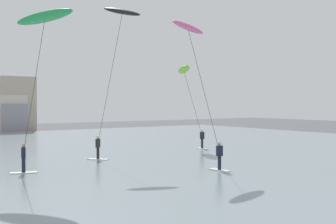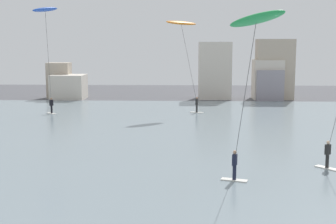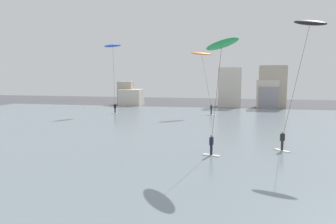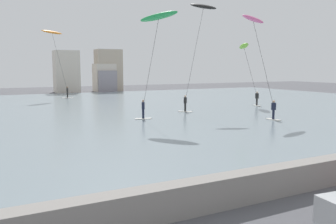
{
  "view_description": "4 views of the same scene",
  "coord_description": "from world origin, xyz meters",
  "px_view_note": "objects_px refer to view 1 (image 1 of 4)",
  "views": [
    {
      "loc": [
        -4.93,
        -0.01,
        3.92
      ],
      "look_at": [
        2.37,
        10.58,
        3.66
      ],
      "focal_mm": 42.74,
      "sensor_mm": 36.0,
      "label": 1
    },
    {
      "loc": [
        -1.63,
        -1.44,
        7.34
      ],
      "look_at": [
        -2.28,
        15.43,
        4.83
      ],
      "focal_mm": 49.64,
      "sensor_mm": 36.0,
      "label": 2
    },
    {
      "loc": [
        2.32,
        -1.8,
        6.5
      ],
      "look_at": [
        -0.7,
        13.57,
        4.57
      ],
      "focal_mm": 34.0,
      "sensor_mm": 36.0,
      "label": 3
    },
    {
      "loc": [
        -10.7,
        -4.72,
        4.44
      ],
      "look_at": [
        -1.98,
        12.21,
        2.03
      ],
      "focal_mm": 37.54,
      "sensor_mm": 36.0,
      "label": 4
    }
  ],
  "objects_px": {
    "kitesurfer_lime": "(186,77)",
    "kitesurfer_green": "(43,31)",
    "kitesurfer_pink": "(192,43)",
    "kitesurfer_black": "(119,32)"
  },
  "relations": [
    {
      "from": "kitesurfer_lime",
      "to": "kitesurfer_pink",
      "type": "relative_size",
      "value": 0.82
    },
    {
      "from": "kitesurfer_black",
      "to": "kitesurfer_green",
      "type": "xyz_separation_m",
      "value": [
        -6.29,
        -3.48,
        -1.15
      ]
    },
    {
      "from": "kitesurfer_green",
      "to": "kitesurfer_pink",
      "type": "distance_m",
      "value": 8.63
    },
    {
      "from": "kitesurfer_lime",
      "to": "kitesurfer_green",
      "type": "bearing_deg",
      "value": -154.45
    },
    {
      "from": "kitesurfer_lime",
      "to": "kitesurfer_pink",
      "type": "height_order",
      "value": "kitesurfer_pink"
    },
    {
      "from": "kitesurfer_black",
      "to": "kitesurfer_lime",
      "type": "relative_size",
      "value": 1.46
    },
    {
      "from": "kitesurfer_black",
      "to": "kitesurfer_green",
      "type": "height_order",
      "value": "kitesurfer_black"
    },
    {
      "from": "kitesurfer_black",
      "to": "kitesurfer_pink",
      "type": "height_order",
      "value": "kitesurfer_black"
    },
    {
      "from": "kitesurfer_pink",
      "to": "kitesurfer_black",
      "type": "bearing_deg",
      "value": 111.15
    },
    {
      "from": "kitesurfer_pink",
      "to": "kitesurfer_green",
      "type": "bearing_deg",
      "value": 166.81
    }
  ]
}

